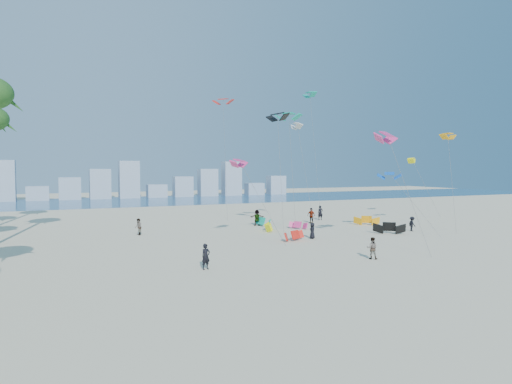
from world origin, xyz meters
name	(u,v)px	position (x,y,z in m)	size (l,w,h in m)	color
ground	(323,284)	(0.00, 0.00, 0.00)	(220.00, 220.00, 0.00)	beige
ocean	(130,201)	(0.00, 72.00, 0.01)	(220.00, 220.00, 0.00)	navy
kitesurfer_near	(206,257)	(-5.01, 6.34, 0.86)	(0.63, 0.41, 1.71)	black
kitesurfer_mid	(372,248)	(7.21, 4.54, 0.81)	(0.79, 0.61, 1.62)	gray
kitesurfers_far	(286,220)	(9.72, 22.59, 0.88)	(27.85, 13.66, 1.89)	black
grounded_kites	(324,226)	(12.46, 18.99, 0.46)	(16.71, 13.75, 1.04)	red
flying_kites	(320,124)	(14.50, 23.13, 11.86)	(33.38, 35.81, 18.53)	#E43281
distant_skyline	(117,185)	(-1.19, 82.00, 3.09)	(85.00, 3.00, 8.40)	#9EADBF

